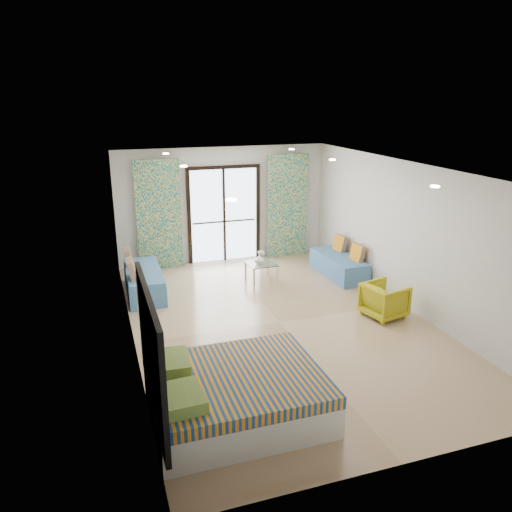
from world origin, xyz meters
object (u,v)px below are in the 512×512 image
object	(u,v)px
bed	(235,394)
coffee_table	(261,265)
daybed_right	(339,265)
daybed_left	(143,280)
armchair	(384,299)

from	to	relation	value
bed	coffee_table	size ratio (longest dim) A/B	3.02
daybed_right	bed	bearing A→B (deg)	-132.34
coffee_table	daybed_left	bearing A→B (deg)	178.62
daybed_right	coffee_table	distance (m)	1.76
daybed_left	coffee_table	world-z (taller)	daybed_left
coffee_table	armchair	world-z (taller)	coffee_table
armchair	daybed_right	bearing A→B (deg)	-19.04
daybed_left	armchair	size ratio (longest dim) A/B	2.59
armchair	bed	bearing A→B (deg)	107.67
daybed_left	armchair	distance (m)	4.71
daybed_right	coffee_table	bearing A→B (deg)	170.63
bed	armchair	bearing A→B (deg)	30.55
coffee_table	bed	bearing A→B (deg)	-112.73
daybed_left	coffee_table	bearing A→B (deg)	-0.51
daybed_left	daybed_right	world-z (taller)	daybed_left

